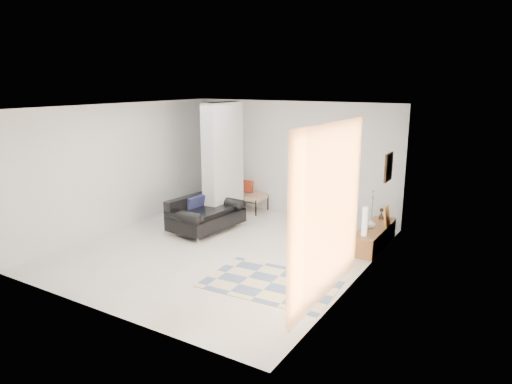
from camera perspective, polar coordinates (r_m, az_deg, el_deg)
The scene contains 17 objects.
floor at distance 9.20m, azimuth -4.09°, elevation -7.10°, with size 6.00×6.00×0.00m, color beige.
ceiling at distance 8.62m, azimuth -4.41°, elevation 10.58°, with size 6.00×6.00×0.00m, color white.
wall_back at distance 11.34m, azimuth 4.53°, elevation 4.20°, with size 6.00×6.00×0.00m, color silver.
wall_front at distance 6.66m, azimuth -19.27°, elevation -3.32°, with size 6.00×6.00×0.00m, color silver.
wall_left at distance 10.61m, azimuth -16.50°, elevation 3.01°, with size 6.00×6.00×0.00m, color silver.
wall_right at distance 7.60m, azimuth 12.98°, elevation -0.85°, with size 6.00×6.00×0.00m, color silver.
partition_column at distance 10.71m, azimuth -4.13°, elevation 3.65°, with size 0.35×1.20×2.80m, color #AEB4B6.
hallway_door at distance 12.44m, azimuth -4.28°, elevation 3.27°, with size 0.85×0.06×2.04m, color white.
curtain at distance 6.56m, azimuth 9.17°, elevation -2.51°, with size 2.55×2.55×0.00m, color #FF9C43.
wall_art at distance 9.15m, azimuth 16.24°, elevation 3.00°, with size 0.04×0.45×0.55m, color #301E0D.
media_console at distance 9.56m, azimuth 14.51°, elevation -5.40°, with size 0.45×1.67×0.80m.
loveseat at distance 10.29m, azimuth -6.47°, elevation -2.82°, with size 1.14×1.76×0.76m.
daybed at distance 11.93m, azimuth -2.50°, elevation -0.09°, with size 1.58×0.69×0.77m.
area_rug at distance 7.71m, azimuth 1.95°, elevation -11.29°, with size 2.15×1.43×0.01m, color beige.
cylinder_lamp at distance 8.87m, azimuth 13.43°, elevation -3.62°, with size 0.10×0.10×0.56m, color silver.
bronze_figurine at distance 10.08m, azimuth 15.41°, elevation -2.62°, with size 0.12×0.12×0.23m, color #312415, non-canonical shape.
vase at distance 9.43m, azimuth 14.21°, elevation -3.81°, with size 0.18×0.18×0.19m, color silver.
Camera 1 is at (4.98, -7.02, 3.26)m, focal length 32.00 mm.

